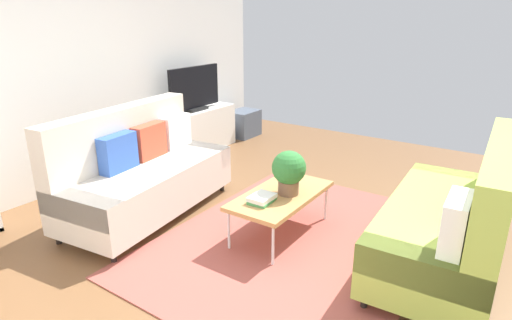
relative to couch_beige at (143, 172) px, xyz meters
name	(u,v)px	position (x,y,z in m)	size (l,w,h in m)	color
ground_plane	(280,239)	(0.31, -1.48, -0.45)	(7.68, 7.68, 0.00)	brown
wall_far	(80,63)	(0.31, 1.32, 1.00)	(6.40, 0.12, 2.90)	white
area_rug	(296,241)	(0.35, -1.62, -0.45)	(2.90, 2.20, 0.01)	#9E4C42
couch_beige	(143,172)	(0.00, 0.00, 0.00)	(1.99, 1.07, 1.10)	beige
couch_green	(452,219)	(0.69, -2.84, -0.01)	(1.94, 0.94, 1.10)	#A3BC4C
coffee_table	(281,196)	(0.40, -1.42, -0.06)	(1.10, 0.56, 0.42)	#B7844C
tv_console	(196,131)	(1.88, 0.98, -0.13)	(1.40, 0.44, 0.64)	silver
tv	(195,89)	(1.88, 0.96, 0.50)	(1.00, 0.20, 0.64)	black
storage_trunk	(244,123)	(2.98, 0.88, -0.23)	(0.52, 0.40, 0.44)	#4C5666
potted_plant	(289,170)	(0.43, -1.48, 0.20)	(0.31, 0.31, 0.41)	brown
table_book_0	(262,201)	(0.14, -1.38, -0.02)	(0.24, 0.18, 0.03)	#3F8C4C
table_book_1	(262,197)	(0.14, -1.38, 0.01)	(0.24, 0.18, 0.04)	silver
vase_0	(163,112)	(1.30, 1.03, 0.26)	(0.13, 0.13, 0.14)	#4C72B2
bottle_0	(178,108)	(1.49, 0.94, 0.29)	(0.05, 0.05, 0.20)	gold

